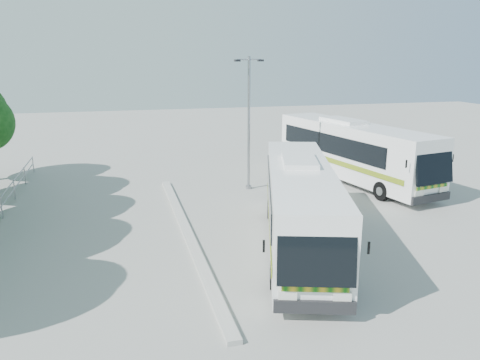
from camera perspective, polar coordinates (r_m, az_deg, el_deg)
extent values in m
plane|color=gray|center=(18.00, 1.80, -8.07)|extent=(100.00, 100.00, 0.00)
cube|color=#B2B2AD|center=(19.33, -6.51, -6.28)|extent=(0.40, 16.00, 0.15)
cylinder|color=gray|center=(31.02, -24.17, 1.35)|extent=(0.06, 0.06, 1.00)
cube|color=white|center=(17.64, 7.32, -2.82)|extent=(5.40, 10.99, 2.75)
cube|color=black|center=(12.45, 9.35, -8.85)|extent=(2.10, 1.01, 1.75)
cube|color=black|center=(18.00, 3.59, -1.25)|extent=(2.64, 8.26, 0.99)
cube|color=black|center=(18.19, 10.82, -1.32)|extent=(2.64, 8.26, 0.99)
cube|color=#0D5C0D|center=(17.49, 3.57, -4.67)|extent=(2.84, 8.95, 0.25)
cylinder|color=black|center=(14.77, 4.23, -11.50)|extent=(0.53, 0.94, 0.90)
cylinder|color=black|center=(14.98, 12.20, -11.43)|extent=(0.53, 0.94, 0.90)
cylinder|color=black|center=(20.88, 3.76, -3.52)|extent=(0.53, 0.94, 0.90)
cylinder|color=black|center=(21.02, 9.33, -3.56)|extent=(0.53, 0.94, 0.90)
cube|color=white|center=(27.70, 13.52, 3.59)|extent=(4.59, 11.95, 2.97)
cube|color=black|center=(23.47, 22.59, 1.82)|extent=(2.29, 0.86, 1.89)
cube|color=black|center=(27.34, 10.77, 4.38)|extent=(1.81, 9.20, 1.07)
cube|color=black|center=(28.86, 14.75, 4.69)|extent=(1.81, 9.20, 1.07)
cube|color=#0D5B17|center=(26.83, 11.77, 2.11)|extent=(1.93, 9.96, 0.27)
cylinder|color=black|center=(24.50, 16.89, -1.29)|extent=(0.47, 1.01, 0.97)
cylinder|color=black|center=(26.01, 20.49, -0.68)|extent=(0.47, 1.01, 0.97)
cylinder|color=black|center=(29.94, 7.75, 2.05)|extent=(0.47, 1.01, 0.97)
cylinder|color=black|center=(31.18, 11.14, 2.42)|extent=(0.47, 1.01, 0.97)
cylinder|color=gray|center=(24.97, 1.08, 6.76)|extent=(0.17, 0.17, 7.05)
cylinder|color=gray|center=(24.73, 1.12, 14.47)|extent=(1.37, 0.45, 0.07)
cube|color=black|center=(24.36, -0.33, 14.36)|extent=(0.34, 0.24, 0.11)
cube|color=black|center=(25.11, 2.53, 14.36)|extent=(0.34, 0.24, 0.11)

